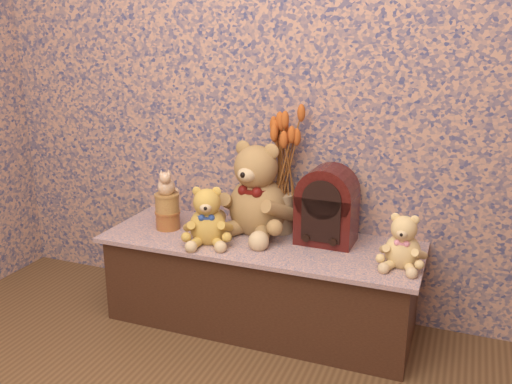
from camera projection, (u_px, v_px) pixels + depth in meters
display_shelf at (260, 282)px, 2.56m from camera, size 1.43×0.51×0.42m
teddy_large at (258, 184)px, 2.53m from camera, size 0.42×0.48×0.46m
teddy_medium at (207, 212)px, 2.43m from camera, size 0.30×0.32×0.28m
teddy_small at (404, 238)px, 2.19m from camera, size 0.20×0.23×0.24m
cathedral_radio at (327, 205)px, 2.43m from camera, size 0.26×0.19×0.35m
ceramic_vase at (282, 213)px, 2.57m from camera, size 0.12×0.12×0.18m
dried_stalks at (282, 149)px, 2.49m from camera, size 0.25×0.25×0.43m
biscuit_tin_lower at (168, 220)px, 2.63m from camera, size 0.14×0.14×0.08m
biscuit_tin_upper at (167, 203)px, 2.60m from camera, size 0.12×0.12×0.09m
cat_figurine at (166, 181)px, 2.57m from camera, size 0.13×0.13×0.13m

